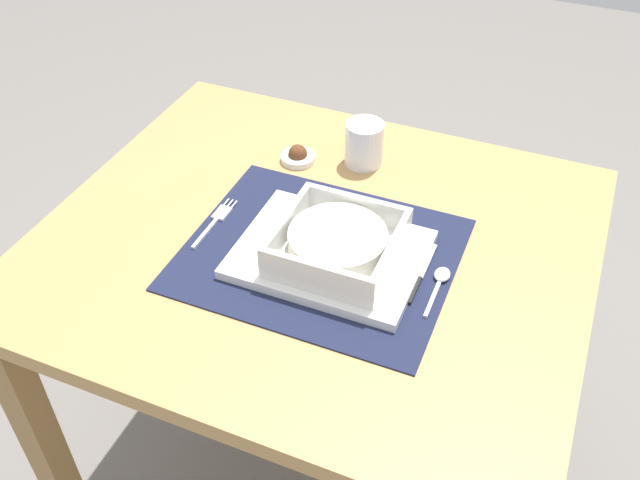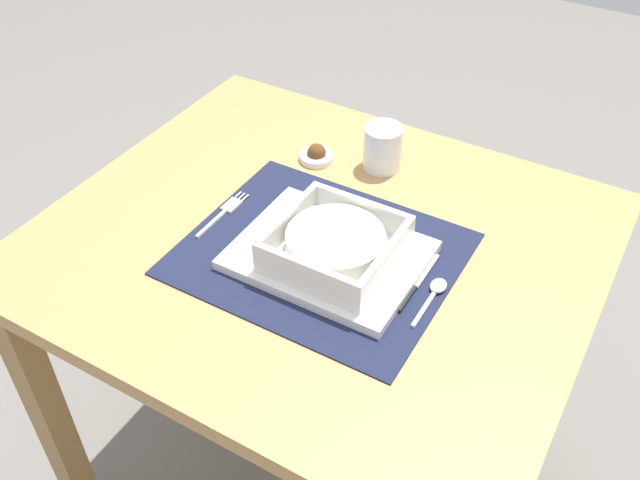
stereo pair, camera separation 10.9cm
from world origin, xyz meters
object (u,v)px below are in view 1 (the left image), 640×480
Objects in this scene: porridge_bowl at (338,244)px; drinking_glass at (362,145)px; dining_table at (315,285)px; fork at (217,219)px; butter_knife at (419,276)px; spoon at (440,279)px; condiment_saucer at (298,156)px.

porridge_bowl is 2.18× the size of drinking_glass.
fork is at bearing -170.72° from dining_table.
butter_knife is (0.18, -0.03, 0.12)m from dining_table.
butter_knife is at bearing 7.82° from porridge_bowl.
spoon is (0.16, 0.02, -0.03)m from porridge_bowl.
porridge_bowl reaches higher than fork.
dining_table is at bearing -58.73° from condiment_saucer.
drinking_glass reaches higher than butter_knife.
fork is 0.96× the size of butter_knife.
condiment_saucer reaches higher than spoon.
spoon is (0.38, 0.00, 0.00)m from fork.
spoon is (0.21, -0.03, 0.12)m from dining_table.
dining_table is 0.22m from butter_knife.
dining_table is 0.25m from condiment_saucer.
drinking_glass is (0.16, 0.25, 0.03)m from fork.
porridge_bowl is 0.28m from drinking_glass.
butter_knife is 1.70× the size of drinking_glass.
porridge_bowl is at bearing -176.69° from butter_knife.
condiment_saucer is (0.05, 0.21, 0.00)m from fork.
fork is 0.30m from drinking_glass.
drinking_glass is at bearing 90.95° from dining_table.
spoon is at bearing -3.20° from fork.
porridge_bowl is 0.13m from butter_knife.
porridge_bowl is 0.29m from condiment_saucer.
spoon is at bearing -49.28° from drinking_glass.
drinking_glass is at bearing 20.52° from condiment_saucer.
drinking_glass is (-0.19, 0.26, 0.03)m from butter_knife.
porridge_bowl reaches higher than spoon.
dining_table is 0.27m from drinking_glass.
porridge_bowl is at bearing -8.65° from fork.
porridge_bowl reaches higher than condiment_saucer.
fork is 2.11× the size of condiment_saucer.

